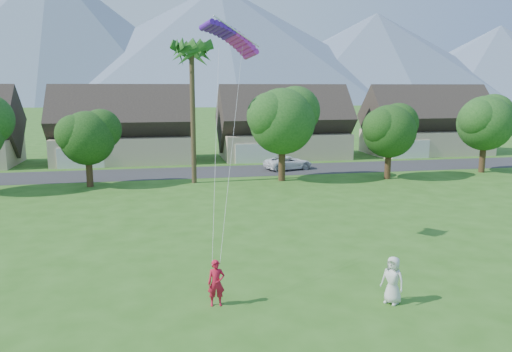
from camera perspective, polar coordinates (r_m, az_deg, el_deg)
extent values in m
plane|color=#2D6019|center=(18.77, 6.23, -16.94)|extent=(500.00, 500.00, 0.00)
cube|color=#2D2D30|center=(50.89, -5.28, 0.47)|extent=(90.00, 7.00, 0.01)
imported|color=#B9152D|center=(20.10, -4.57, -12.10)|extent=(0.70, 0.48, 1.86)
imported|color=silver|center=(20.95, 15.35, -11.40)|extent=(1.06, 1.12, 1.93)
imported|color=white|center=(52.26, 3.71, 1.53)|extent=(5.57, 3.61, 1.43)
cone|color=slate|center=(281.62, -22.16, 14.83)|extent=(190.00, 190.00, 70.00)
cone|color=slate|center=(279.05, -4.11, 14.75)|extent=(240.00, 240.00, 62.00)
cone|color=slate|center=(303.41, 13.49, 13.00)|extent=(200.00, 200.00, 50.00)
cone|color=slate|center=(344.11, 25.92, 11.49)|extent=(180.00, 180.00, 45.00)
cube|color=beige|center=(59.45, -14.90, 3.02)|extent=(15.00, 8.00, 3.00)
cube|color=#382D28|center=(59.15, -15.04, 6.18)|extent=(15.75, 8.15, 8.15)
cube|color=silver|center=(55.93, -19.42, 1.94)|extent=(4.80, 0.12, 2.20)
cube|color=beige|center=(61.23, 3.16, 3.55)|extent=(15.00, 8.00, 3.00)
cube|color=#382D28|center=(60.94, 3.19, 6.62)|extent=(15.75, 8.15, 8.15)
cube|color=silver|center=(56.42, 0.05, 2.59)|extent=(4.80, 0.12, 2.20)
cube|color=beige|center=(68.46, 18.79, 3.72)|extent=(15.00, 8.00, 3.00)
cube|color=#382D28|center=(68.20, 18.95, 6.46)|extent=(15.75, 8.15, 8.15)
cube|color=silver|center=(62.94, 17.29, 2.92)|extent=(4.80, 0.12, 2.20)
cylinder|color=#47301C|center=(45.41, -18.48, 0.19)|extent=(0.56, 0.56, 2.18)
sphere|color=#214916|center=(45.00, -18.71, 4.12)|extent=(4.62, 4.62, 4.62)
cylinder|color=#47301C|center=(45.86, 2.97, 1.21)|extent=(0.62, 0.62, 2.82)
sphere|color=#214916|center=(45.41, 3.02, 6.26)|extent=(5.98, 5.98, 5.98)
cylinder|color=#47301C|center=(48.41, 14.82, 1.05)|extent=(0.58, 0.58, 2.30)
sphere|color=#214916|center=(48.01, 15.00, 4.95)|extent=(4.90, 4.90, 4.90)
cylinder|color=#47301C|center=(55.30, 24.44, 1.71)|extent=(0.60, 0.60, 2.56)
sphere|color=#214916|center=(54.94, 24.72, 5.50)|extent=(5.44, 5.44, 5.44)
cylinder|color=#4C3D26|center=(44.59, -7.23, 6.82)|extent=(0.44, 0.44, 12.00)
sphere|color=#286021|center=(44.68, -7.41, 14.91)|extent=(3.00, 3.00, 3.00)
cube|color=#5216AA|center=(25.69, -4.62, 15.73)|extent=(1.76, 1.47, 0.50)
cube|color=#C324AF|center=(25.91, -1.17, 15.72)|extent=(1.76, 1.47, 0.50)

